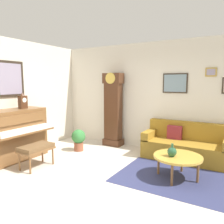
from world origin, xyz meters
TOP-DOWN VIEW (x-y plane):
  - ground_plane at (0.00, 0.00)m, footprint 6.40×6.00m
  - wall_left at (-2.60, -0.00)m, footprint 0.13×4.90m
  - wall_back at (0.02, 2.40)m, footprint 5.30×0.13m
  - area_rug at (1.21, 0.78)m, footprint 2.10×1.50m
  - piano at (-2.23, -0.05)m, footprint 0.87×1.44m
  - piano_bench at (-1.42, -0.13)m, footprint 0.42×0.70m
  - grandfather_clock at (-0.89, 2.13)m, footprint 0.52×0.34m
  - couch at (1.15, 1.99)m, footprint 1.90×0.80m
  - coffee_table at (1.25, 0.82)m, footprint 0.88×0.88m
  - mantel_clock at (-2.23, 0.22)m, footprint 0.13×0.18m
  - green_jug at (1.16, 0.72)m, footprint 0.17×0.17m
  - potted_plant at (-1.40, 1.22)m, footprint 0.36×0.36m

SIDE VIEW (x-z plane):
  - ground_plane at x=0.00m, z-range -0.10..0.00m
  - area_rug at x=1.21m, z-range 0.00..0.01m
  - couch at x=1.15m, z-range -0.11..0.73m
  - potted_plant at x=-1.40m, z-range 0.04..0.60m
  - coffee_table at x=1.25m, z-range 0.19..0.62m
  - piano_bench at x=-1.42m, z-range 0.17..0.65m
  - green_jug at x=1.16m, z-range 0.40..0.64m
  - piano at x=-2.23m, z-range 0.01..1.17m
  - grandfather_clock at x=-0.89m, z-range -0.05..1.98m
  - mantel_clock at x=-2.23m, z-range 1.14..1.52m
  - wall_back at x=0.02m, z-range 0.00..2.80m
  - wall_left at x=-2.60m, z-range 0.01..2.81m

